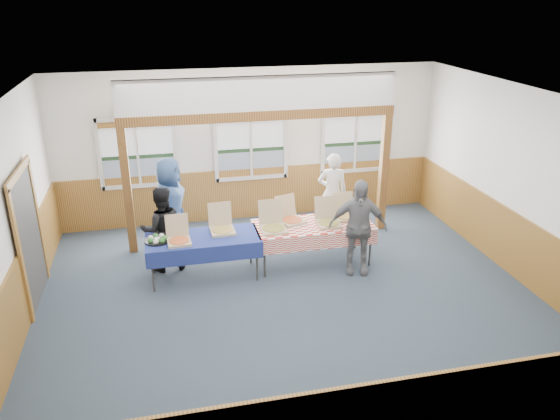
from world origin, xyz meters
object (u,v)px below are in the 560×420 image
at_px(table_right, 313,227).
at_px(woman_black, 162,229).
at_px(person_grey, 358,227).
at_px(man_blue, 170,204).
at_px(woman_white, 332,192).
at_px(table_left, 203,240).

bearing_deg(table_right, woman_black, 172.93).
xyz_separation_m(table_right, person_grey, (0.65, -0.50, 0.15)).
xyz_separation_m(table_right, man_blue, (-2.45, 1.15, 0.19)).
xyz_separation_m(table_right, woman_black, (-2.63, 0.34, 0.06)).
bearing_deg(woman_white, table_left, 40.08).
bearing_deg(woman_black, table_right, 167.31).
xyz_separation_m(table_left, woman_black, (-0.66, 0.46, 0.07)).
bearing_deg(table_right, person_grey, -37.48).
bearing_deg(woman_black, man_blue, -108.02).
height_order(table_right, woman_white, woman_white).
relative_size(table_left, woman_black, 1.34).
height_order(table_right, man_blue, man_blue).
xyz_separation_m(table_left, person_grey, (2.62, -0.38, 0.15)).
bearing_deg(person_grey, man_blue, 167.79).
distance_m(table_right, woman_black, 2.66).
bearing_deg(man_blue, woman_white, -73.13).
bearing_deg(table_left, person_grey, -22.78).
distance_m(table_left, man_blue, 1.38).
bearing_deg(table_right, table_left, -176.21).
relative_size(table_right, person_grey, 1.23).
xyz_separation_m(table_left, woman_white, (2.75, 1.45, 0.12)).
bearing_deg(table_left, woman_black, 130.72).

